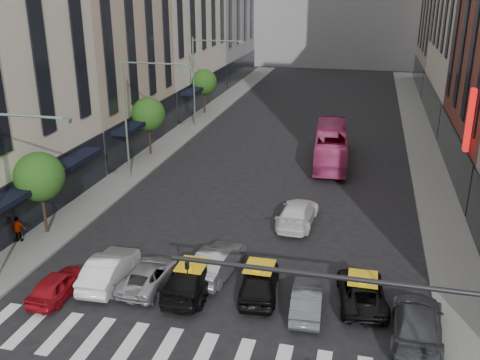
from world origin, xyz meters
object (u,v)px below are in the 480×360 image
Objects in this scene: taxi_left at (193,278)px; pedestrian_far at (18,229)px; car_white_front at (109,269)px; streetlamp_mid at (137,104)px; streetlamp_far at (203,71)px; bus at (331,145)px; car_red at (58,285)px; taxi_center at (259,281)px.

pedestrian_far is at bearing -12.18° from taxi_left.
streetlamp_mid is at bearing -75.58° from car_white_front.
streetlamp_far reaches higher than bus.
streetlamp_mid and streetlamp_far have the same top height.
taxi_left is 3.26× the size of pedestrian_far.
taxi_left is 11.57m from pedestrian_far.
streetlamp_far is 28.07m from pedestrian_far.
streetlamp_mid is 16.29m from bus.
bus is at bearing -112.65° from car_red.
car_white_front is 3.00× the size of pedestrian_far.
bus is at bearing 29.78° from streetlamp_mid.
pedestrian_far is (-6.99, 2.63, 0.16)m from car_white_front.
car_white_front is at bearing 2.19° from taxi_left.
streetlamp_mid is at bearing -54.82° from taxi_center.
streetlamp_far is (0.00, 16.00, 0.00)m from streetlamp_mid.
taxi_left reaches higher than car_red.
pedestrian_far reaches higher than car_red.
streetlamp_far reaches higher than pedestrian_far.
pedestrian_far is (-2.56, -11.50, -4.99)m from streetlamp_mid.
streetlamp_mid is at bearing -114.12° from pedestrian_far.
car_white_front reaches higher than taxi_left.
taxi_left is at bearing 73.57° from bus.
streetlamp_far is at bearing 90.00° from streetlamp_mid.
car_red is at bearing 61.34° from bus.
car_white_front is (4.44, -30.13, -5.15)m from streetlamp_far.
pedestrian_far is at bearing 46.21° from bus.
taxi_center is 14.63m from pedestrian_far.
streetlamp_mid is 1.00× the size of streetlamp_far.
bus reaches higher than car_white_front.
bus is 25.18m from pedestrian_far.
taxi_left is at bearing 156.05° from pedestrian_far.
streetlamp_mid is at bearing -57.80° from taxi_left.
taxi_center is at bearing 81.69° from bus.
bus reaches higher than taxi_left.
pedestrian_far is at bearing -23.60° from car_white_front.
streetlamp_far is at bearing -84.63° from car_white_front.
car_red is 0.35× the size of bus.
bus is (1.67, 21.26, 0.74)m from taxi_center.
streetlamp_mid reaches higher than bus.
streetlamp_mid reaches higher than taxi_left.
car_white_front is (4.44, -14.13, -5.15)m from streetlamp_mid.
taxi_left is at bearing -160.28° from car_red.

